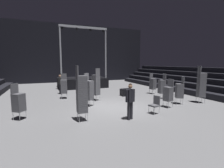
# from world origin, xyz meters

# --- Properties ---
(ground_plane) EXTENTS (22.00, 30.00, 0.10)m
(ground_plane) POSITION_xyz_m (0.00, 0.00, -0.05)
(ground_plane) COLOR slate
(arena_end_wall) EXTENTS (22.00, 0.30, 8.00)m
(arena_end_wall) POSITION_xyz_m (0.00, 15.00, 4.00)
(arena_end_wall) COLOR black
(arena_end_wall) RESTS_ON ground_plane
(bleacher_bank_right) EXTENTS (3.75, 24.00, 2.25)m
(bleacher_bank_right) POSITION_xyz_m (9.12, 1.00, 1.12)
(bleacher_bank_right) COLOR black
(bleacher_bank_right) RESTS_ON ground_plane
(stage_riser) EXTENTS (5.11, 3.27, 6.29)m
(stage_riser) POSITION_xyz_m (0.00, 9.07, 0.64)
(stage_riser) COLOR black
(stage_riser) RESTS_ON ground_plane
(man_with_tie) EXTENTS (0.56, 0.36, 1.73)m
(man_with_tie) POSITION_xyz_m (-0.18, -2.33, 0.98)
(man_with_tie) COLOR black
(man_with_tie) RESTS_ON ground_plane
(chair_stack_front_left) EXTENTS (0.62, 0.62, 1.71)m
(chair_stack_front_left) POSITION_xyz_m (-5.03, -0.34, 0.86)
(chair_stack_front_left) COLOR #B2B5BA
(chair_stack_front_left) RESTS_ON ground_plane
(chair_stack_front_right) EXTENTS (0.55, 0.55, 1.79)m
(chair_stack_front_right) POSITION_xyz_m (4.83, 2.78, 0.90)
(chair_stack_front_right) COLOR #B2B5BA
(chair_stack_front_right) RESTS_ON ground_plane
(chair_stack_mid_left) EXTENTS (0.59, 0.59, 1.79)m
(chair_stack_mid_left) POSITION_xyz_m (4.25, -0.88, 0.90)
(chair_stack_mid_left) COLOR #B2B5BA
(chair_stack_mid_left) RESTS_ON ground_plane
(chair_stack_mid_right) EXTENTS (0.50, 0.50, 1.88)m
(chair_stack_mid_right) POSITION_xyz_m (-2.52, 3.70, 0.94)
(chair_stack_mid_right) COLOR #B2B5BA
(chair_stack_mid_right) RESTS_ON ground_plane
(chair_stack_mid_centre) EXTENTS (0.53, 0.53, 1.71)m
(chair_stack_mid_centre) POSITION_xyz_m (2.99, -1.28, 0.86)
(chair_stack_mid_centre) COLOR #B2B5BA
(chair_stack_mid_centre) RESTS_ON ground_plane
(chair_stack_rear_left) EXTENTS (0.58, 0.58, 2.48)m
(chair_stack_rear_left) POSITION_xyz_m (5.82, -1.18, 1.24)
(chair_stack_rear_left) COLOR #B2B5BA
(chair_stack_rear_left) RESTS_ON ground_plane
(chair_stack_rear_right) EXTENTS (0.62, 0.62, 2.05)m
(chair_stack_rear_right) POSITION_xyz_m (-1.35, 0.84, 1.03)
(chair_stack_rear_right) COLOR #B2B5BA
(chair_stack_rear_right) RESTS_ON ground_plane
(chair_stack_rear_centre) EXTENTS (0.59, 0.59, 2.31)m
(chair_stack_rear_centre) POSITION_xyz_m (-0.48, 2.18, 1.15)
(chair_stack_rear_centre) COLOR #B2B5BA
(chair_stack_rear_centre) RESTS_ON ground_plane
(chair_stack_aisle_left) EXTENTS (0.50, 0.50, 1.88)m
(chair_stack_aisle_left) POSITION_xyz_m (4.29, 0.90, 0.94)
(chair_stack_aisle_left) COLOR #B2B5BA
(chair_stack_aisle_left) RESTS_ON ground_plane
(chair_stack_aisle_right) EXTENTS (0.46, 0.46, 2.56)m
(chair_stack_aisle_right) POSITION_xyz_m (-2.32, -1.65, 1.28)
(chair_stack_aisle_right) COLOR #B2B5BA
(chair_stack_aisle_right) RESTS_ON ground_plane
(crew_worker_near_stage) EXTENTS (0.34, 0.57, 1.71)m
(crew_worker_near_stage) POSITION_xyz_m (-2.61, 5.72, 0.97)
(crew_worker_near_stage) COLOR black
(crew_worker_near_stage) RESTS_ON ground_plane
(equipment_road_case) EXTENTS (0.93, 0.65, 0.57)m
(equipment_road_case) POSITION_xyz_m (2.31, 2.90, 0.29)
(equipment_road_case) COLOR black
(equipment_road_case) RESTS_ON ground_plane
(loose_chair_near_man) EXTENTS (0.53, 0.53, 0.95)m
(loose_chair_near_man) POSITION_xyz_m (1.49, -2.00, 0.53)
(loose_chair_near_man) COLOR #B2B5BA
(loose_chair_near_man) RESTS_ON ground_plane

